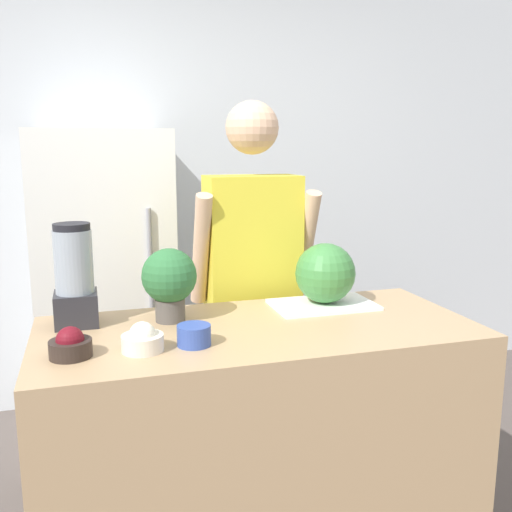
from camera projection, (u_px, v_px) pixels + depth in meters
The scene contains 11 objects.
wall_back at pixel (181, 192), 3.56m from camera, with size 8.00×0.06×2.60m.
counter_island at pixel (259, 447), 2.13m from camera, with size 1.56×0.70×0.94m.
refrigerator at pixel (106, 286), 3.11m from camera, with size 0.69×0.76×1.66m.
person at pixel (252, 294), 2.59m from camera, with size 0.55×0.28×1.77m.
cutting_board at pixel (323, 305), 2.30m from camera, with size 0.41×0.25×0.01m.
watermelon at pixel (325, 273), 2.28m from camera, with size 0.24×0.24×0.24m.
bowl_cherries at pixel (70, 345), 1.74m from camera, with size 0.13×0.13×0.10m.
bowl_cream at pixel (143, 340), 1.79m from camera, with size 0.13×0.13×0.09m.
bowl_small_blue at pixel (194, 335), 1.84m from camera, with size 0.11×0.11×0.07m.
blender at pixel (75, 278), 2.03m from camera, with size 0.15×0.15×0.37m.
potted_plant at pixel (169, 280), 2.08m from camera, with size 0.20×0.20×0.27m.
Camera 1 is at (-0.57, -1.52, 1.58)m, focal length 40.00 mm.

